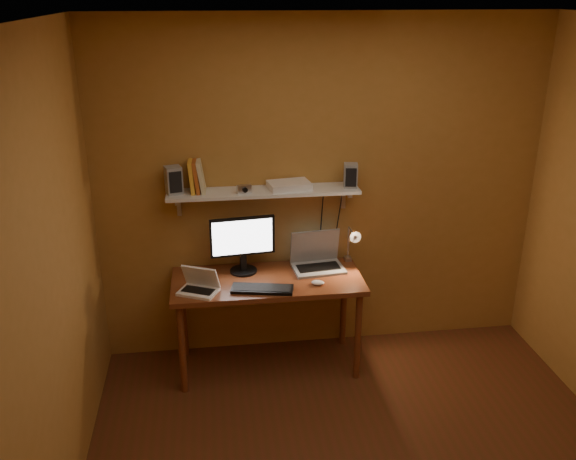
{
  "coord_description": "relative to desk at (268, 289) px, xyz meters",
  "views": [
    {
      "loc": [
        -0.85,
        -2.73,
        2.74
      ],
      "look_at": [
        -0.32,
        1.18,
        1.17
      ],
      "focal_mm": 38.0,
      "sensor_mm": 36.0,
      "label": 1
    }
  ],
  "objects": [
    {
      "name": "room",
      "position": [
        0.46,
        -1.28,
        0.64
      ],
      "size": [
        3.44,
        3.24,
        2.64
      ],
      "color": "#592816",
      "rests_on": "ground"
    },
    {
      "name": "desk",
      "position": [
        0.0,
        0.0,
        0.0
      ],
      "size": [
        1.4,
        0.6,
        0.75
      ],
      "color": "brown",
      "rests_on": "ground"
    },
    {
      "name": "wall_shelf",
      "position": [
        0.0,
        0.19,
        0.69
      ],
      "size": [
        1.4,
        0.25,
        0.21
      ],
      "color": "silver",
      "rests_on": "room"
    },
    {
      "name": "monitor",
      "position": [
        -0.17,
        0.15,
        0.33
      ],
      "size": [
        0.48,
        0.22,
        0.44
      ],
      "rotation": [
        0.0,
        0.0,
        0.11
      ],
      "color": "black",
      "rests_on": "desk"
    },
    {
      "name": "laptop",
      "position": [
        0.4,
        0.16,
        0.16
      ],
      "size": [
        0.4,
        0.31,
        0.28
      ],
      "rotation": [
        0.0,
        0.0,
        0.1
      ],
      "color": "gray",
      "rests_on": "desk"
    },
    {
      "name": "netbook",
      "position": [
        -0.49,
        -0.14,
        0.14
      ],
      "size": [
        0.32,
        0.28,
        0.19
      ],
      "rotation": [
        0.0,
        0.0,
        -0.45
      ],
      "color": "white",
      "rests_on": "desk"
    },
    {
      "name": "keyboard",
      "position": [
        -0.06,
        -0.18,
        0.1
      ],
      "size": [
        0.46,
        0.23,
        0.02
      ],
      "primitive_type": "cube",
      "rotation": [
        0.0,
        0.0,
        -0.21
      ],
      "color": "black",
      "rests_on": "desk"
    },
    {
      "name": "mouse",
      "position": [
        0.35,
        -0.15,
        0.1
      ],
      "size": [
        0.11,
        0.09,
        0.03
      ],
      "primitive_type": "ellipsoid",
      "rotation": [
        0.0,
        0.0,
        -0.32
      ],
      "color": "white",
      "rests_on": "desk"
    },
    {
      "name": "desk_lamp",
      "position": [
        0.66,
        0.13,
        0.29
      ],
      "size": [
        0.09,
        0.23,
        0.38
      ],
      "color": "silver",
      "rests_on": "desk"
    },
    {
      "name": "speaker_left",
      "position": [
        -0.64,
        0.2,
        0.81
      ],
      "size": [
        0.14,
        0.14,
        0.2
      ],
      "primitive_type": "cube",
      "rotation": [
        0.0,
        0.0,
        0.28
      ],
      "color": "gray",
      "rests_on": "wall_shelf"
    },
    {
      "name": "speaker_right",
      "position": [
        0.64,
        0.18,
        0.8
      ],
      "size": [
        0.11,
        0.11,
        0.18
      ],
      "primitive_type": "cube",
      "rotation": [
        0.0,
        0.0,
        -0.17
      ],
      "color": "gray",
      "rests_on": "wall_shelf"
    },
    {
      "name": "books",
      "position": [
        -0.48,
        0.21,
        0.83
      ],
      "size": [
        0.12,
        0.16,
        0.23
      ],
      "color": "gold",
      "rests_on": "wall_shelf"
    },
    {
      "name": "shelf_camera",
      "position": [
        -0.14,
        0.13,
        0.74
      ],
      "size": [
        0.11,
        0.06,
        0.06
      ],
      "color": "silver",
      "rests_on": "wall_shelf"
    },
    {
      "name": "router",
      "position": [
        0.19,
        0.2,
        0.74
      ],
      "size": [
        0.33,
        0.24,
        0.05
      ],
      "primitive_type": "cube",
      "rotation": [
        0.0,
        0.0,
        0.15
      ],
      "color": "white",
      "rests_on": "wall_shelf"
    }
  ]
}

